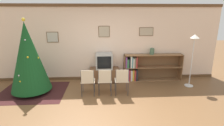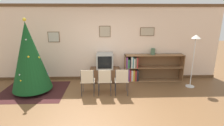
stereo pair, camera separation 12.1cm
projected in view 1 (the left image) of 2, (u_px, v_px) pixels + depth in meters
The scene contains 12 objects.
ground_plane at pixel (103, 112), 4.35m from camera, with size 24.00×24.00×0.00m, color brown.
wall_back at pixel (102, 43), 6.28m from camera, with size 8.51×0.11×2.70m.
area_rug at pixel (33, 92), 5.46m from camera, with size 2.01×1.64×0.01m.
christmas_tree at pixel (28, 57), 5.16m from camera, with size 1.17×1.17×2.25m.
tv_console at pixel (104, 75), 6.28m from camera, with size 1.05×0.49×0.50m.
television at pixel (104, 61), 6.13m from camera, with size 0.58×0.48×0.55m.
folding_chair_left at pixel (88, 81), 5.12m from camera, with size 0.40×0.40×0.82m.
folding_chair_center at pixel (105, 80), 5.15m from camera, with size 0.40×0.40×0.82m.
folding_chair_right at pixel (122, 80), 5.18m from camera, with size 0.40×0.40×0.82m.
bookshelf at pixel (142, 68), 6.37m from camera, with size 2.11×0.36×0.96m.
vase at pixel (152, 51), 6.27m from camera, with size 0.16×0.16×0.23m.
standing_lamp at pixel (194, 47), 5.59m from camera, with size 0.28×0.28×1.74m.
Camera 1 is at (-0.00, -3.87, 2.34)m, focal length 28.00 mm.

